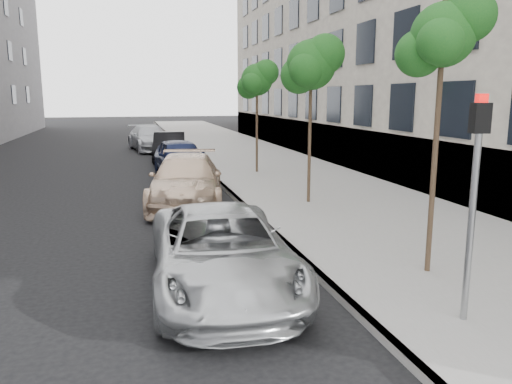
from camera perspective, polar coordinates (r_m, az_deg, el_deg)
name	(u,v)px	position (r m, az deg, el deg)	size (l,w,h in m)	color
ground	(292,332)	(7.62, 4.17, -15.69)	(160.00, 160.00, 0.00)	black
sidewalk	(236,150)	(31.31, -2.31, 4.81)	(6.40, 72.00, 0.14)	gray
curb	(186,151)	(30.81, -8.02, 4.61)	(0.15, 72.00, 0.14)	#9E9B93
tree_near	(444,36)	(9.68, 20.73, 16.32)	(1.52, 1.32, 5.06)	#38281C
tree_mid	(312,65)	(15.46, 6.41, 14.24)	(1.80, 1.60, 5.07)	#38281C
tree_far	(257,80)	(21.65, 0.16, 12.70)	(1.69, 1.49, 4.77)	#38281C
signal_pole	(475,183)	(7.70, 23.71, 0.91)	(0.26, 0.21, 3.30)	#939699
minivan	(222,251)	(8.87, -3.95, -6.76)	(2.38, 5.16, 1.44)	#B0B3B5
suv	(186,181)	(15.83, -7.96, 1.29)	(2.20, 5.40, 1.57)	#CCAE91
sedan_blue	(180,158)	(21.46, -8.66, 3.86)	(1.91, 4.76, 1.62)	#101838
sedan_black	(170,147)	(26.83, -9.85, 5.11)	(1.61, 4.62, 1.52)	black
sedan_rear	(150,138)	(32.38, -12.01, 6.06)	(2.21, 5.43, 1.58)	#A3A5AB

